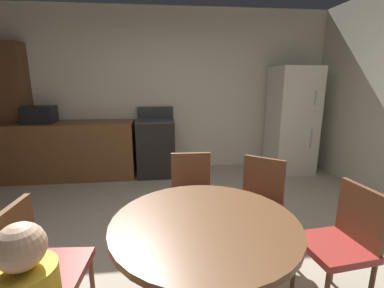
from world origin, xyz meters
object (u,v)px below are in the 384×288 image
Objects in this scene: dining_table at (205,246)px; chair_northeast at (258,200)px; chair_east at (343,239)px; chair_west at (38,264)px; oven_range at (156,147)px; microwave at (40,114)px; refrigerator at (292,120)px; chair_north at (192,193)px.

dining_table is 1.26× the size of chair_northeast.
chair_west is (-1.96, -0.04, 0.00)m from chair_east.
microwave reaches higher than oven_range.
microwave is at bearing -49.52° from chair_east.
dining_table is at bearing 0.00° from chair_east.
oven_range is 2.41m from chair_northeast.
dining_table is (0.34, -2.98, 0.13)m from oven_range.
microwave is 3.66m from dining_table.
refrigerator is at bearing -115.52° from chair_east.
oven_range is 1.26× the size of chair_east.
chair_west is (-0.64, -2.91, 0.03)m from oven_range.
oven_range is at bearing 96.45° from dining_table.
chair_northeast is (-0.36, 0.66, 0.00)m from chair_east.
chair_east is at bearing -65.40° from oven_range.
dining_table is 0.99m from chair_east.
chair_east is 1.29m from chair_north.
chair_north is (-0.94, 0.87, 0.00)m from chair_east.
microwave is 2.96m from chair_north.
oven_range is at bearing 81.71° from chair_west.
chair_east is at bearing 67.56° from chair_northeast.
chair_east is 1.00× the size of chair_northeast.
chair_northeast is at bearing -39.23° from microwave.
dining_table is 1.26× the size of chair_west.
refrigerator is 2.02× the size of chair_north.
microwave is at bearing -179.88° from oven_range.
chair_north is (-1.92, -1.94, -0.38)m from refrigerator.
dining_table is (2.09, -2.98, -0.44)m from microwave.
microwave reaches higher than chair_east.
refrigerator is at bearing 137.25° from chair_north.
chair_northeast is (-1.33, -2.16, -0.38)m from refrigerator.
chair_east is at bearing -109.05° from refrigerator.
oven_range is 1.26× the size of chair_north.
chair_north is at bearing -49.16° from chair_east.
chair_east is at bearing -43.05° from microwave.
refrigerator is at bearing -1.35° from oven_range.
oven_range is 1.84m from microwave.
chair_east is 1.00× the size of chair_west.
refrigerator is (2.29, -0.05, 0.41)m from oven_range.
chair_east and chair_west have the same top height.
chair_west is at bearing -102.47° from oven_range.
dining_table is 1.26× the size of chair_north.
chair_west is (-2.93, -2.85, -0.38)m from refrigerator.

